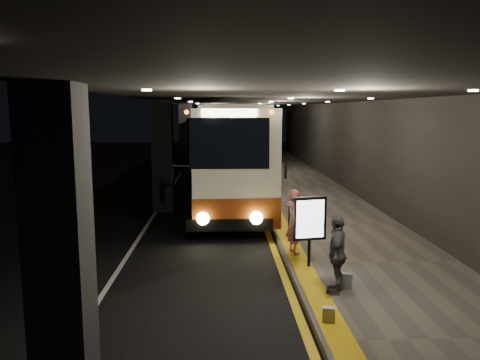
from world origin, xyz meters
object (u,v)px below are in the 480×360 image
object	(u,v)px
stanchion_post	(289,221)
coach_second	(225,144)
bag_polka	(346,281)
coach_main	(227,158)
bag_plain	(329,315)
passenger_waiting_grey	(337,254)
info_sign	(310,220)
coach_third	(223,133)
passenger_boarding	(295,222)

from	to	relation	value
stanchion_post	coach_second	bearing A→B (deg)	96.12
coach_second	bag_polka	distance (m)	21.43
coach_main	stanchion_post	world-z (taller)	coach_main
coach_second	bag_plain	xyz separation A→B (m)	(1.75, -22.85, -1.51)
coach_main	coach_second	size ratio (longest dim) A/B	1.09
passenger_waiting_grey	info_sign	xyz separation A→B (m)	(-0.28, 1.66, 0.35)
stanchion_post	coach_third	bearing A→B (deg)	93.50
coach_main	coach_third	world-z (taller)	coach_main
passenger_waiting_grey	coach_main	bearing A→B (deg)	-150.04
passenger_boarding	bag_plain	world-z (taller)	passenger_boarding
coach_main	info_sign	size ratio (longest dim) A/B	7.40
coach_main	coach_second	world-z (taller)	coach_main
coach_main	bag_plain	size ratio (longest dim) A/B	46.40
bag_polka	coach_second	bearing A→B (deg)	96.69
coach_second	stanchion_post	size ratio (longest dim) A/B	12.06
coach_third	stanchion_post	bearing A→B (deg)	-85.94
bag_plain	info_sign	size ratio (longest dim) A/B	0.16
passenger_boarding	passenger_waiting_grey	distance (m)	2.82
coach_third	bag_plain	bearing A→B (deg)	-86.59
passenger_boarding	bag_plain	xyz separation A→B (m)	(0.00, -4.18, -0.75)
passenger_waiting_grey	bag_polka	size ratio (longest dim) A/B	4.98
bag_polka	bag_plain	size ratio (longest dim) A/B	1.21
info_sign	coach_main	bearing A→B (deg)	91.22
info_sign	passenger_boarding	bearing A→B (deg)	89.33
passenger_boarding	bag_polka	bearing A→B (deg)	-179.83
coach_second	bag_plain	size ratio (longest dim) A/B	42.56
coach_main	bag_polka	xyz separation A→B (m)	(2.48, -10.46, -1.63)
coach_third	stanchion_post	size ratio (longest dim) A/B	11.70
info_sign	stanchion_post	size ratio (longest dim) A/B	1.78
coach_second	coach_main	bearing A→B (deg)	-92.72
passenger_waiting_grey	bag_plain	distance (m)	1.65
coach_second	coach_third	bearing A→B (deg)	87.70
passenger_boarding	stanchion_post	bearing A→B (deg)	-18.87
passenger_waiting_grey	bag_plain	world-z (taller)	passenger_waiting_grey
bag_polka	stanchion_post	xyz separation A→B (m)	(-0.66, 4.18, 0.33)
bag_polka	stanchion_post	distance (m)	4.24
passenger_boarding	bag_polka	size ratio (longest dim) A/B	5.20
coach_third	bag_polka	distance (m)	36.33
bag_polka	info_sign	bearing A→B (deg)	110.47
coach_main	passenger_waiting_grey	world-z (taller)	coach_main
coach_second	bag_plain	world-z (taller)	coach_second
bag_plain	info_sign	world-z (taller)	info_sign
coach_main	bag_plain	xyz separation A→B (m)	(1.73, -12.08, -1.66)
bag_polka	info_sign	size ratio (longest dim) A/B	0.19
passenger_boarding	bag_plain	distance (m)	4.25
coach_second	stanchion_post	xyz separation A→B (m)	(1.83, -17.06, -1.15)
coach_second	passenger_waiting_grey	distance (m)	21.57
coach_main	coach_third	xyz separation A→B (m)	(-0.15, 25.75, -0.19)
passenger_boarding	passenger_waiting_grey	world-z (taller)	passenger_boarding
coach_second	bag_polka	bearing A→B (deg)	-86.11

